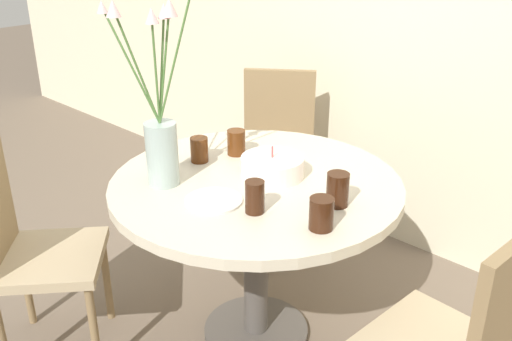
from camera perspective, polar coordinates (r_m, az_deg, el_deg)
The scene contains 13 objects.
ground_plane at distance 2.56m, azimuth 0.00°, elevation -15.91°, with size 16.00×16.00×0.00m, color #6B5B4C.
dining_table at distance 2.22m, azimuth 0.00°, elevation -3.86°, with size 1.11×1.11×0.73m.
chair_left_flank at distance 3.06m, azimuth 2.12°, elevation 2.34°, with size 0.56×0.56×0.91m.
chair_right_flank at distance 2.36m, azimuth -22.09°, elevation -6.57°, with size 0.56×0.56×0.91m.
chair_near_front at distance 1.84m, azimuth 20.01°, elevation -15.76°, with size 0.42×0.42×0.91m.
birthday_cake at distance 2.18m, azimuth 1.63°, elevation 0.36°, with size 0.24×0.24×0.12m.
flower_vase at distance 2.08m, azimuth -9.57°, elevation 4.09°, with size 0.31×0.25×0.75m.
side_plate at distance 2.00m, azimuth -4.27°, elevation -3.02°, with size 0.20×0.20×0.01m.
drink_glass_0 at distance 1.82m, azimuth 6.55°, elevation -4.30°, with size 0.08×0.08×0.11m.
drink_glass_1 at distance 1.91m, azimuth -0.13°, elevation -2.65°, with size 0.07×0.07×0.11m.
drink_glass_2 at distance 2.32m, azimuth -5.69°, elevation 2.09°, with size 0.07×0.07×0.10m.
drink_glass_3 at distance 2.38m, azimuth -1.98°, elevation 2.83°, with size 0.08×0.08×0.11m.
drink_glass_4 at distance 1.97m, azimuth 8.16°, elevation -1.90°, with size 0.08×0.08×0.12m.
Camera 1 is at (1.35, -1.42, 1.65)m, focal length 40.00 mm.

